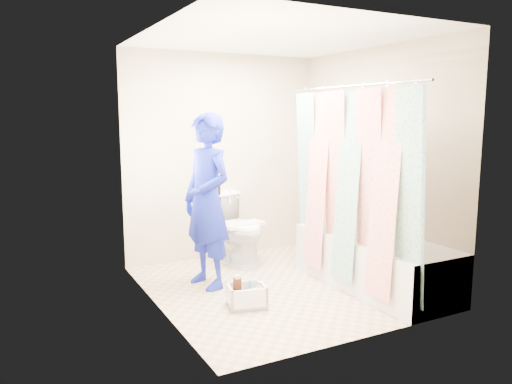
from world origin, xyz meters
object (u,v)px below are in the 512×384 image
bathtub (374,260)px  plumber (207,201)px  cleaning_caddy (248,297)px  toilet (236,228)px

bathtub → plumber: plumber is taller
cleaning_caddy → plumber: bearing=112.1°
bathtub → toilet: size_ratio=2.16×
plumber → toilet: bearing=121.4°
cleaning_caddy → bathtub: bearing=9.3°
bathtub → toilet: bearing=122.2°
bathtub → cleaning_caddy: 1.36m
toilet → cleaning_caddy: toilet is taller
toilet → bathtub: bearing=-68.0°
toilet → plumber: (-0.58, -0.57, 0.45)m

